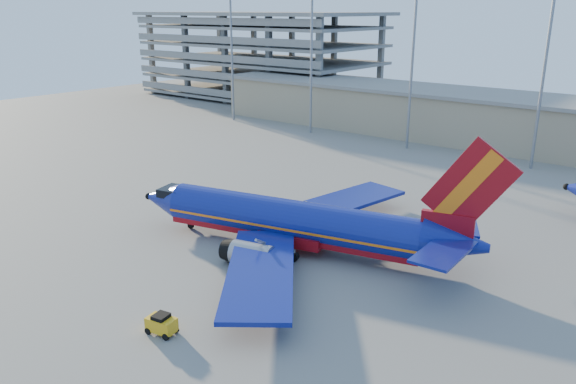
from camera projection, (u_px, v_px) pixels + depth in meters
name	position (u px, v px, depth m)	size (l,w,h in m)	color
ground	(238.00, 239.00, 56.60)	(220.00, 220.00, 0.00)	slate
terminal_building	(525.00, 123.00, 92.28)	(122.00, 16.00, 8.50)	#9B8A6B
parking_garage	(261.00, 51.00, 144.73)	(62.00, 32.00, 21.40)	slate
light_mast_row	(476.00, 42.00, 82.25)	(101.60, 1.60, 28.65)	gray
aircraft_main	(299.00, 223.00, 53.55)	(36.54, 34.72, 12.58)	navy
baggage_tug	(161.00, 324.00, 39.94)	(2.32, 1.65, 1.53)	gold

